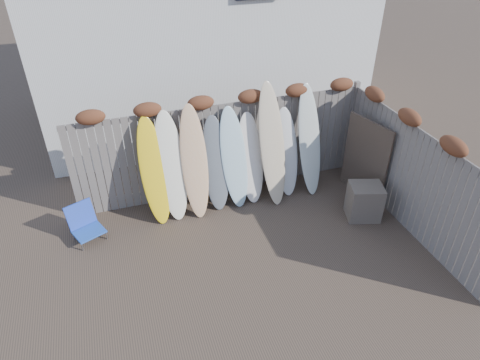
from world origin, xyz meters
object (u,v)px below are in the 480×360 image
object	(u,v)px
lattice_panel	(365,159)
beach_chair	(85,223)
surfboard_0	(154,172)
wooden_crate	(364,201)

from	to	relation	value
lattice_panel	beach_chair	bearing A→B (deg)	161.94
surfboard_0	beach_chair	bearing A→B (deg)	-174.92
wooden_crate	lattice_panel	bearing A→B (deg)	61.97
wooden_crate	lattice_panel	xyz separation A→B (m)	(0.38, 0.72, 0.48)
beach_chair	surfboard_0	distance (m)	1.58
beach_chair	wooden_crate	world-z (taller)	wooden_crate
lattice_panel	surfboard_0	world-z (taller)	surfboard_0
lattice_panel	wooden_crate	bearing A→B (deg)	-132.42
beach_chair	lattice_panel	size ratio (longest dim) A/B	0.42
wooden_crate	beach_chair	bearing A→B (deg)	168.32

